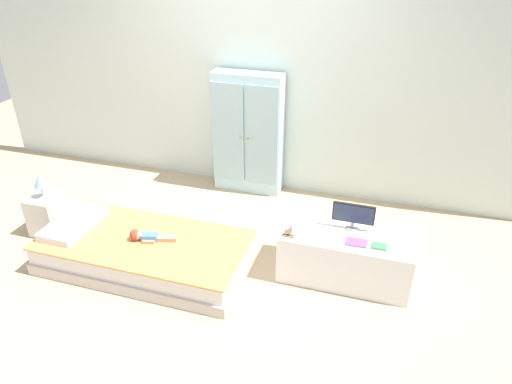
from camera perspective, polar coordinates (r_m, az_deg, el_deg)
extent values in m
cube|color=tan|center=(4.07, -7.07, -8.75)|extent=(10.00, 10.00, 0.02)
cube|color=silver|center=(4.82, -0.34, 15.66)|extent=(6.40, 0.05, 2.70)
cube|color=beige|center=(4.08, -13.53, -8.23)|extent=(1.75, 0.83, 0.10)
cube|color=silver|center=(4.00, -13.74, -6.80)|extent=(1.71, 0.79, 0.15)
cube|color=#EA934C|center=(3.96, -13.88, -5.84)|extent=(1.74, 0.82, 0.02)
cube|color=silver|center=(4.29, -21.77, -3.62)|extent=(0.32, 0.59, 0.06)
cube|color=#4C84C6|center=(3.92, -13.11, -5.45)|extent=(0.15, 0.11, 0.06)
cube|color=tan|center=(3.91, -10.96, -5.52)|extent=(0.16, 0.08, 0.04)
cube|color=tan|center=(3.88, -11.06, -5.82)|extent=(0.16, 0.08, 0.04)
cube|color=tan|center=(3.97, -12.91, -5.22)|extent=(0.10, 0.05, 0.03)
cube|color=tan|center=(3.89, -13.26, -6.10)|extent=(0.10, 0.05, 0.03)
sphere|color=tan|center=(3.94, -14.63, -5.21)|extent=(0.09, 0.09, 0.09)
sphere|color=#9E3D2D|center=(3.94, -14.79, -5.18)|extent=(0.10, 0.10, 0.10)
cube|color=silver|center=(4.73, -24.46, -2.57)|extent=(0.29, 0.29, 0.38)
cylinder|color=#B7B2AD|center=(4.64, -24.96, -0.49)|extent=(0.08, 0.08, 0.01)
cylinder|color=#B7B2AD|center=(4.62, -25.10, 0.10)|extent=(0.02, 0.02, 0.10)
cone|color=#7AB2E0|center=(4.57, -25.38, 1.30)|extent=(0.11, 0.11, 0.12)
cube|color=silver|center=(4.89, -0.95, 7.26)|extent=(0.73, 0.23, 1.30)
cube|color=#9DC0C9|center=(4.83, -3.50, 7.33)|extent=(0.34, 0.02, 1.07)
cube|color=#9DC0C9|center=(4.72, 0.70, 6.85)|extent=(0.34, 0.02, 1.07)
sphere|color=gold|center=(4.78, -1.95, 6.70)|extent=(0.02, 0.02, 0.02)
sphere|color=gold|center=(4.75, -1.03, 6.59)|extent=(0.02, 0.02, 0.02)
cube|color=white|center=(3.83, 11.08, -7.72)|extent=(1.04, 0.49, 0.42)
cylinder|color=#99999E|center=(3.77, 11.85, -4.37)|extent=(0.10, 0.10, 0.01)
cylinder|color=#99999E|center=(3.76, 11.90, -3.99)|extent=(0.02, 0.02, 0.05)
cube|color=black|center=(3.70, 12.06, -2.61)|extent=(0.33, 0.02, 0.16)
cube|color=#28334C|center=(3.69, 12.04, -2.72)|extent=(0.31, 0.01, 0.14)
cube|color=#8E6642|center=(3.62, 4.07, -5.30)|extent=(0.09, 0.01, 0.01)
cube|color=#8E6642|center=(3.60, 3.98, -5.52)|extent=(0.09, 0.01, 0.01)
cube|color=tan|center=(3.59, 4.05, -4.84)|extent=(0.06, 0.03, 0.03)
cylinder|color=tan|center=(3.61, 4.39, -5.17)|extent=(0.01, 0.01, 0.02)
cylinder|color=tan|center=(3.59, 4.32, -5.33)|extent=(0.01, 0.01, 0.02)
cylinder|color=tan|center=(3.61, 3.75, -5.06)|extent=(0.01, 0.01, 0.02)
cylinder|color=tan|center=(3.60, 3.68, -5.22)|extent=(0.01, 0.01, 0.02)
cylinder|color=tan|center=(3.57, 4.46, -4.56)|extent=(0.02, 0.02, 0.02)
sphere|color=tan|center=(3.56, 4.47, -4.32)|extent=(0.03, 0.03, 0.03)
cube|color=#8E51B2|center=(3.61, 12.40, -6.16)|extent=(0.16, 0.11, 0.01)
cube|color=#429E51|center=(3.61, 15.11, -6.53)|extent=(0.11, 0.09, 0.02)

